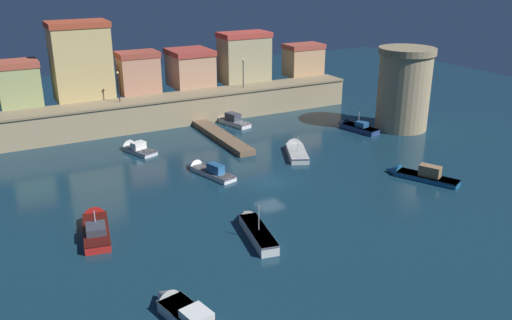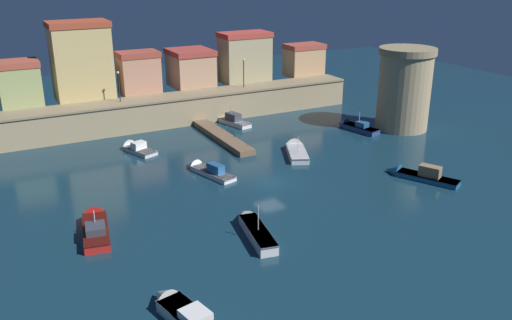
{
  "view_description": "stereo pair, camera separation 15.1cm",
  "coord_description": "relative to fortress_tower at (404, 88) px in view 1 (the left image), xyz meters",
  "views": [
    {
      "loc": [
        -23.78,
        -41.75,
        20.13
      ],
      "look_at": [
        0.0,
        2.86,
        1.3
      ],
      "focal_mm": 38.1,
      "sensor_mm": 36.0,
      "label": 1
    },
    {
      "loc": [
        -23.65,
        -41.82,
        20.13
      ],
      "look_at": [
        0.0,
        2.86,
        1.3
      ],
      "focal_mm": 38.1,
      "sensor_mm": 36.0,
      "label": 2
    }
  ],
  "objects": [
    {
      "name": "moored_boat_7",
      "position": [
        -40.11,
        -9.79,
        -4.65
      ],
      "size": [
        3.05,
        7.31,
        2.77
      ],
      "rotation": [
        0.0,
        0.0,
        1.39
      ],
      "color": "red",
      "rests_on": "ground"
    },
    {
      "name": "pier_dock",
      "position": [
        -21.73,
        6.56,
        -4.79
      ],
      "size": [
        1.93,
        13.62,
        0.7
      ],
      "color": "brown",
      "rests_on": "ground"
    },
    {
      "name": "moored_boat_0",
      "position": [
        -32.07,
        7.35,
        -4.78
      ],
      "size": [
        3.41,
        5.5,
        1.82
      ],
      "rotation": [
        0.0,
        0.0,
        1.92
      ],
      "color": "silver",
      "rests_on": "ground"
    },
    {
      "name": "old_town_backdrop",
      "position": [
        -24.63,
        19.53,
        1.89
      ],
      "size": [
        44.78,
        6.03,
        9.62
      ],
      "color": "#9AA566",
      "rests_on": "ground"
    },
    {
      "name": "moored_boat_5",
      "position": [
        -37.97,
        -23.76,
        -4.64
      ],
      "size": [
        3.16,
        7.22,
        1.71
      ],
      "rotation": [
        0.0,
        0.0,
        1.79
      ],
      "color": "silver",
      "rests_on": "ground"
    },
    {
      "name": "ground_plane",
      "position": [
        -23.13,
        -7.56,
        -5.11
      ],
      "size": [
        125.57,
        125.57,
        0.0
      ],
      "primitive_type": "plane",
      "color": "#112D3D"
    },
    {
      "name": "moored_boat_4",
      "position": [
        -5.54,
        2.17,
        -4.7
      ],
      "size": [
        2.92,
        6.23,
        2.9
      ],
      "rotation": [
        0.0,
        0.0,
        1.8
      ],
      "color": "navy",
      "rests_on": "ground"
    },
    {
      "name": "moored_boat_2",
      "position": [
        -16.52,
        -1.59,
        -4.76
      ],
      "size": [
        4.41,
        6.8,
        2.94
      ],
      "rotation": [
        0.0,
        0.0,
        1.15
      ],
      "color": "silver",
      "rests_on": "ground"
    },
    {
      "name": "quay_lamp_0",
      "position": [
        -31.25,
        15.35,
        1.06
      ],
      "size": [
        0.32,
        0.32,
        3.75
      ],
      "color": "black",
      "rests_on": "quay_wall"
    },
    {
      "name": "moored_boat_6",
      "position": [
        -18.14,
        12.45,
        -4.65
      ],
      "size": [
        3.15,
        7.19,
        2.61
      ],
      "rotation": [
        0.0,
        0.0,
        1.81
      ],
      "color": "white",
      "rests_on": "ground"
    },
    {
      "name": "moored_boat_8",
      "position": [
        -10.04,
        -13.48,
        -4.69
      ],
      "size": [
        4.65,
        7.23,
        2.08
      ],
      "rotation": [
        0.0,
        0.0,
        2.03
      ],
      "color": "#195689",
      "rests_on": "ground"
    },
    {
      "name": "fortress_tower",
      "position": [
        0.0,
        0.0,
        0.0
      ],
      "size": [
        6.87,
        6.87,
        10.09
      ],
      "color": "#9E8966",
      "rests_on": "ground"
    },
    {
      "name": "quay_wall",
      "position": [
        -23.13,
        15.35,
        -3.24
      ],
      "size": [
        47.83,
        4.27,
        3.71
      ],
      "color": "#9E8966",
      "rests_on": "ground"
    },
    {
      "name": "moored_boat_3",
      "position": [
        -27.62,
        -2.48,
        -4.76
      ],
      "size": [
        3.34,
        6.89,
        1.85
      ],
      "rotation": [
        0.0,
        0.0,
        1.85
      ],
      "color": "white",
      "rests_on": "ground"
    },
    {
      "name": "mooring_buoy_0",
      "position": [
        -16.09,
        -0.32,
        -5.11
      ],
      "size": [
        0.5,
        0.5,
        0.5
      ],
      "primitive_type": "sphere",
      "color": "yellow",
      "rests_on": "ground"
    },
    {
      "name": "moored_boat_1",
      "position": [
        -29.31,
        -16.09,
        -4.66
      ],
      "size": [
        2.63,
        7.27,
        3.09
      ],
      "rotation": [
        0.0,
        0.0,
        1.39
      ],
      "color": "silver",
      "rests_on": "ground"
    },
    {
      "name": "quay_lamp_1",
      "position": [
        -14.4,
        15.35,
        1.14
      ],
      "size": [
        0.32,
        0.32,
        3.88
      ],
      "color": "black",
      "rests_on": "quay_wall"
    }
  ]
}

